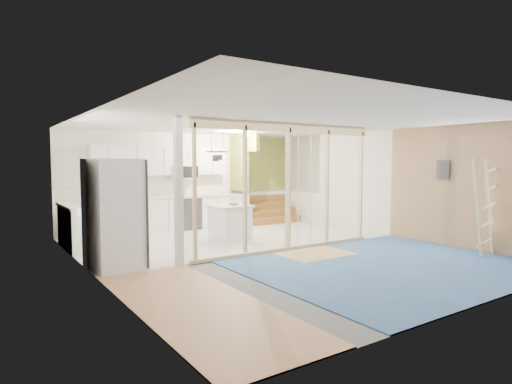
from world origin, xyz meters
TOP-DOWN VIEW (x-y plane):
  - room at (0.00, 0.00)m, footprint 7.01×8.01m
  - floor_overlays at (0.07, 0.06)m, footprint 7.00×8.00m
  - stud_frame at (-0.24, -0.00)m, footprint 4.66×0.14m
  - base_cabinets at (-1.61, 3.36)m, footprint 4.45×2.24m
  - upper_cabinets at (-0.84, 3.82)m, footprint 3.60×0.41m
  - green_partition at (2.04, 3.66)m, footprint 2.25×1.51m
  - pot_rack at (-0.31, 1.89)m, footprint 0.52×0.52m
  - sheathing_panel at (3.48, -2.00)m, footprint 0.02×4.00m
  - electrical_panel at (3.43, -1.40)m, footprint 0.04×0.30m
  - ceiling_light at (1.40, 3.00)m, footprint 0.32×0.32m
  - fridge at (-3.06, 0.45)m, footprint 0.93×0.90m
  - island at (-0.09, 1.70)m, footprint 0.88×0.88m
  - bowl at (-0.01, 1.66)m, footprint 0.32×0.32m
  - soap_bottle_a at (-1.37, 3.80)m, footprint 0.15×0.15m
  - soap_bottle_b at (-0.23, 3.78)m, footprint 0.10×0.10m
  - ladder at (3.08, -2.51)m, footprint 1.00×0.05m

SIDE VIEW (x-z plane):
  - floor_overlays at x=0.07m, z-range 0.00..0.02m
  - island at x=-0.09m, z-range 0.00..0.82m
  - base_cabinets at x=-1.61m, z-range 0.00..0.93m
  - bowl at x=-0.01m, z-range 0.82..0.89m
  - fridge at x=-3.06m, z-range 0.00..1.87m
  - green_partition at x=2.04m, z-range -0.36..2.24m
  - ladder at x=3.08m, z-range 0.02..1.87m
  - soap_bottle_b at x=-0.23m, z-range 0.93..1.12m
  - soap_bottle_a at x=-1.37m, z-range 0.93..1.25m
  - sheathing_panel at x=3.48m, z-range 0.00..2.60m
  - room at x=0.00m, z-range 0.00..2.61m
  - stud_frame at x=-0.24m, z-range 0.29..2.89m
  - electrical_panel at x=3.43m, z-range 1.45..1.85m
  - upper_cabinets at x=-0.84m, z-range 1.39..2.25m
  - pot_rack at x=-0.31m, z-range 1.64..2.36m
  - ceiling_light at x=1.40m, z-range 2.50..2.58m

